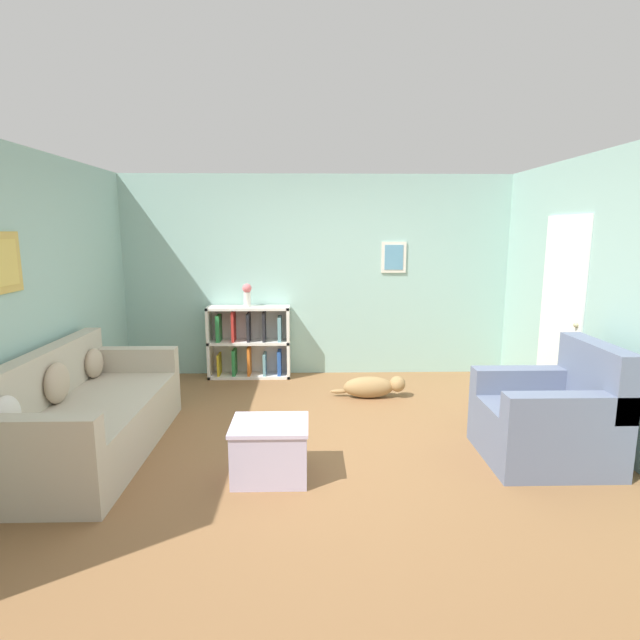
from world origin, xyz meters
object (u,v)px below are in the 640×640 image
(vase, at_px, (247,294))
(dog, at_px, (373,387))
(coffee_table, at_px, (270,448))
(couch, at_px, (86,418))
(recliner_chair, at_px, (551,419))
(bookshelf, at_px, (250,342))

(vase, bearing_deg, dog, -29.52)
(coffee_table, bearing_deg, couch, 164.15)
(couch, height_order, coffee_table, couch)
(coffee_table, height_order, vase, vase)
(recliner_chair, xyz_separation_m, vase, (-2.80, 2.45, 0.74))
(couch, height_order, recliner_chair, recliner_chair)
(bookshelf, relative_size, coffee_table, 1.78)
(couch, relative_size, dog, 2.43)
(bookshelf, bearing_deg, couch, -116.55)
(dog, bearing_deg, couch, -152.19)
(couch, height_order, bookshelf, bookshelf)
(recliner_chair, bearing_deg, bookshelf, 138.45)
(bookshelf, distance_m, coffee_table, 2.78)
(couch, bearing_deg, vase, 63.48)
(bookshelf, xyz_separation_m, coffee_table, (0.47, -2.73, -0.22))
(recliner_chair, height_order, coffee_table, recliner_chair)
(coffee_table, distance_m, vase, 2.88)
(recliner_chair, height_order, dog, recliner_chair)
(couch, bearing_deg, recliner_chair, -2.87)
(bookshelf, distance_m, vase, 0.64)
(couch, distance_m, vase, 2.63)
(recliner_chair, bearing_deg, vase, 138.83)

